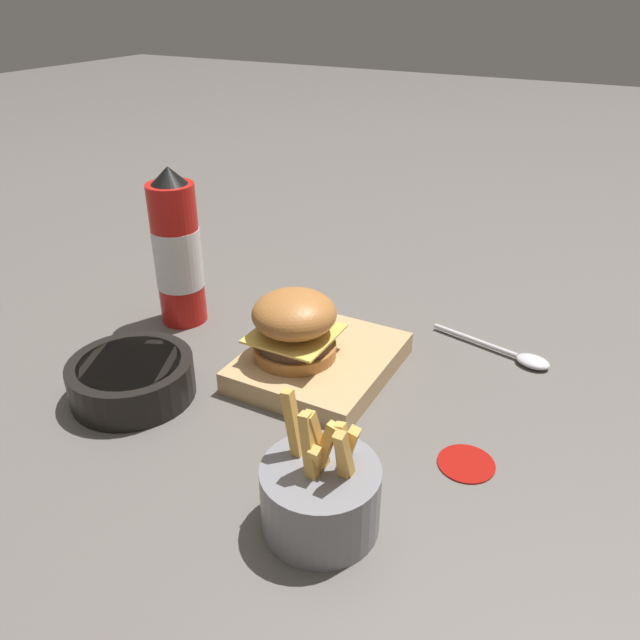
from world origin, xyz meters
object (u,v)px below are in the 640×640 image
at_px(spoon, 518,356).
at_px(burger, 294,325).
at_px(fries_basket, 321,495).
at_px(serving_board, 320,362).
at_px(side_bowl, 132,378).
at_px(ketchup_bottle, 177,253).

bearing_deg(spoon, burger, -132.87).
relative_size(fries_basket, spoon, 0.78).
distance_m(burger, fries_basket, 0.27).
bearing_deg(fries_basket, serving_board, -151.67).
distance_m(serving_board, side_bowl, 0.25).
height_order(fries_basket, side_bowl, fries_basket).
distance_m(burger, spoon, 0.32).
bearing_deg(spoon, ketchup_bottle, -153.19).
relative_size(ketchup_bottle, spoon, 1.35).
bearing_deg(serving_board, burger, -51.16).
bearing_deg(serving_board, spoon, 124.13).
bearing_deg(burger, ketchup_bottle, -102.88).
xyz_separation_m(ketchup_bottle, fries_basket, (0.27, 0.39, -0.07)).
bearing_deg(spoon, fries_basket, -92.08).
xyz_separation_m(serving_board, side_bowl, (0.16, -0.19, 0.01)).
distance_m(burger, side_bowl, 0.22).
height_order(ketchup_bottle, side_bowl, ketchup_bottle).
distance_m(fries_basket, spoon, 0.41).
relative_size(burger, fries_basket, 0.78).
height_order(serving_board, spoon, serving_board).
bearing_deg(spoon, serving_board, -133.38).
bearing_deg(side_bowl, burger, 131.40).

